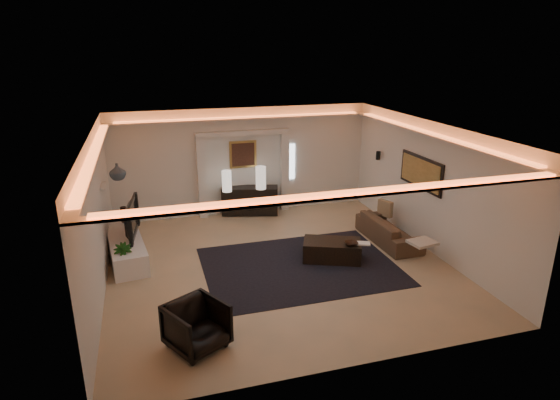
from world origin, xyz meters
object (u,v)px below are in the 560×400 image
object	(u,v)px
console	(250,200)
sofa	(389,230)
coffee_table	(332,251)
armchair	(197,326)

from	to	relation	value
console	sofa	bearing A→B (deg)	-29.73
sofa	coffee_table	world-z (taller)	sofa
console	sofa	size ratio (longest dim) A/B	0.77
sofa	armchair	size ratio (longest dim) A/B	2.39
coffee_table	armchair	bearing A→B (deg)	-121.25
coffee_table	sofa	bearing A→B (deg)	40.74
sofa	armchair	bearing A→B (deg)	119.40
coffee_table	armchair	xyz separation A→B (m)	(-3.19, -2.32, 0.17)
coffee_table	console	bearing A→B (deg)	130.52
sofa	console	bearing A→B (deg)	43.48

